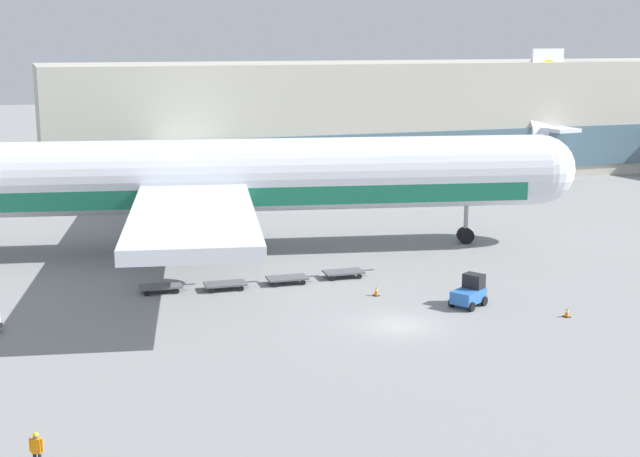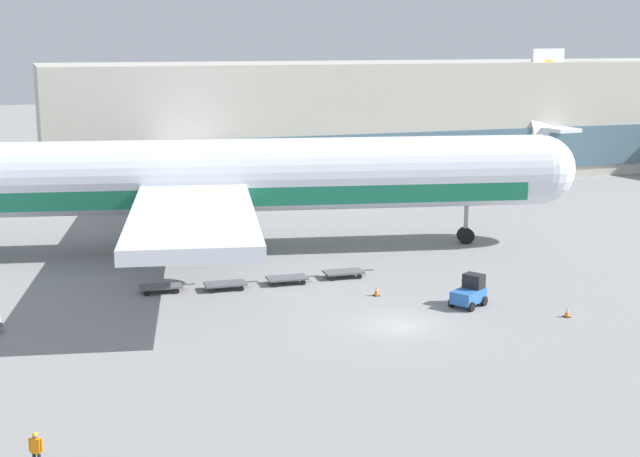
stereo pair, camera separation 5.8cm
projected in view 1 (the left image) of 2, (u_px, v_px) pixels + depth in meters
The scene contains 11 objects.
ground_plane at pixel (399, 325), 53.05m from camera, with size 400.00×400.00×0.00m, color gray.
terminal_building at pixel (415, 119), 111.30m from camera, with size 90.00×18.20×14.00m.
airplane_main at pixel (217, 179), 70.60m from camera, with size 57.51×48.64×17.00m.
baggage_tug_foreground at pixel (470, 293), 56.76m from camera, with size 2.82×2.56×2.00m.
baggage_dolly_lead at pixel (161, 287), 59.87m from camera, with size 3.73×1.63×0.48m.
baggage_dolly_second at pixel (225, 284), 60.51m from camera, with size 3.73×1.63×0.48m.
baggage_dolly_third at pixel (287, 278), 61.99m from camera, with size 3.73×1.63×0.48m.
baggage_dolly_trail at pixel (344, 272), 63.59m from camera, with size 3.73×1.63×0.48m.
ground_crew_near at pixel (37, 449), 34.87m from camera, with size 0.54×0.34×1.67m.
traffic_cone_near at pixel (567, 312), 54.58m from camera, with size 0.40×0.40×0.60m.
traffic_cone_far at pixel (376, 291), 59.10m from camera, with size 0.40×0.40×0.68m.
Camera 1 is at (-20.82, -46.45, 16.68)m, focal length 50.00 mm.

